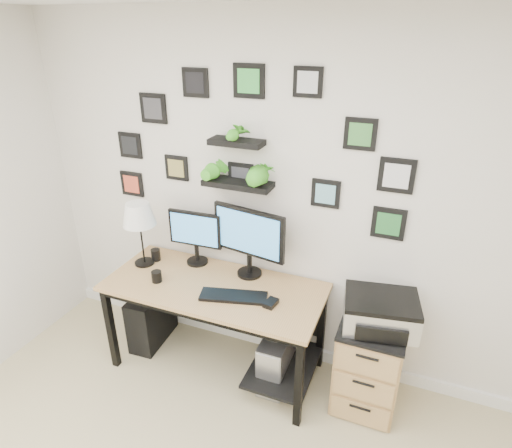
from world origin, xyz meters
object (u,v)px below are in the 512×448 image
at_px(desk, 221,298).
at_px(printer, 380,312).
at_px(monitor_left, 195,234).
at_px(table_lamp, 139,216).
at_px(pc_tower_black, 152,317).
at_px(file_cabinet, 369,362).
at_px(monitor_right, 249,237).
at_px(mug, 157,277).
at_px(pc_tower_grey, 277,359).

distance_m(desk, printer, 1.14).
xyz_separation_m(monitor_left, table_lamp, (-0.38, -0.16, 0.16)).
relative_size(table_lamp, pc_tower_black, 1.10).
height_order(desk, file_cabinet, desk).
height_order(file_cabinet, printer, printer).
relative_size(desk, file_cabinet, 2.39).
bearing_deg(monitor_right, monitor_left, 178.69).
xyz_separation_m(monitor_right, pc_tower_black, (-0.83, -0.16, -0.84)).
bearing_deg(printer, pc_tower_black, -179.49).
bearing_deg(mug, pc_tower_black, 142.27).
bearing_deg(pc_tower_grey, table_lamp, 176.87).
bearing_deg(pc_tower_grey, desk, 177.56).
bearing_deg(pc_tower_black, monitor_left, 20.85).
xyz_separation_m(pc_tower_black, file_cabinet, (1.79, 0.02, 0.10)).
height_order(table_lamp, mug, table_lamp).
height_order(monitor_left, pc_tower_black, monitor_left).
bearing_deg(file_cabinet, pc_tower_black, -179.29).
bearing_deg(mug, desk, 17.82).
bearing_deg(monitor_left, file_cabinet, -5.92).
relative_size(monitor_left, monitor_right, 0.76).
distance_m(table_lamp, pc_tower_black, 0.93).
xyz_separation_m(monitor_right, printer, (0.99, -0.14, -0.29)).
bearing_deg(table_lamp, pc_tower_grey, -3.13).
distance_m(monitor_right, table_lamp, 0.85).
height_order(monitor_left, pc_tower_grey, monitor_left).
bearing_deg(pc_tower_black, pc_tower_grey, -6.08).
bearing_deg(pc_tower_grey, file_cabinet, 6.85).
distance_m(desk, pc_tower_black, 0.79).
height_order(mug, pc_tower_grey, mug).
bearing_deg(table_lamp, mug, -37.96).
bearing_deg(table_lamp, monitor_right, 10.23).
relative_size(pc_tower_black, file_cabinet, 0.70).
xyz_separation_m(desk, table_lamp, (-0.69, 0.04, 0.54)).
xyz_separation_m(mug, pc_tower_grey, (0.91, 0.12, -0.58)).
xyz_separation_m(pc_tower_black, pc_tower_grey, (1.14, -0.06, -0.02)).
bearing_deg(monitor_right, file_cabinet, -8.06).
height_order(mug, pc_tower_black, mug).
bearing_deg(monitor_left, monitor_right, -1.31).
distance_m(monitor_right, mug, 0.74).
xyz_separation_m(mug, pc_tower_black, (-0.23, 0.18, -0.56)).
height_order(desk, pc_tower_black, desk).
bearing_deg(mug, printer, 7.08).
xyz_separation_m(monitor_left, monitor_right, (0.45, -0.01, 0.06)).
height_order(monitor_right, pc_tower_black, monitor_right).
xyz_separation_m(table_lamp, printer, (1.82, 0.01, -0.39)).
xyz_separation_m(monitor_left, mug, (-0.14, -0.35, -0.21)).
xyz_separation_m(file_cabinet, printer, (0.03, -0.01, 0.44)).
bearing_deg(printer, file_cabinet, 166.96).
bearing_deg(monitor_right, desk, -126.88).
height_order(monitor_left, file_cabinet, monitor_left).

